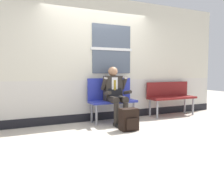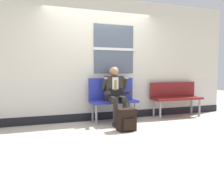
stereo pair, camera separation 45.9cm
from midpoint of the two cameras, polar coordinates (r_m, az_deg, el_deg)
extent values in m
plane|color=#B2A899|center=(4.68, 2.49, -9.48)|extent=(18.00, 18.00, 0.00)
cube|color=beige|center=(5.32, -0.72, 12.62)|extent=(6.89, 0.12, 1.88)
cube|color=beige|center=(5.30, -0.70, -1.61)|extent=(6.89, 0.12, 0.76)
cube|color=black|center=(5.38, -0.70, -6.60)|extent=(6.89, 0.14, 0.18)
cube|color=#4C5666|center=(5.35, 2.99, 10.09)|extent=(0.97, 0.02, 1.12)
cube|color=silver|center=(5.34, 3.03, 10.10)|extent=(1.05, 0.03, 0.06)
cube|color=#28339E|center=(5.07, 3.06, -3.05)|extent=(1.06, 0.42, 0.05)
cube|color=#28339E|center=(5.21, 2.31, 0.15)|extent=(1.06, 0.04, 0.49)
cylinder|color=gray|center=(4.82, -1.23, -6.39)|extent=(0.05, 0.05, 0.44)
cylinder|color=gray|center=(5.10, -2.31, -5.78)|extent=(0.05, 0.05, 0.44)
cylinder|color=gray|center=(5.17, 8.33, -5.68)|extent=(0.05, 0.05, 0.44)
cylinder|color=gray|center=(5.43, 6.84, -5.16)|extent=(0.05, 0.05, 0.44)
cube|color=maroon|center=(5.92, 18.17, -2.17)|extent=(1.29, 0.42, 0.05)
cube|color=maroon|center=(6.04, 17.17, 0.00)|extent=(1.29, 0.04, 0.37)
cylinder|color=gray|center=(5.50, 14.38, -5.14)|extent=(0.05, 0.05, 0.44)
cylinder|color=gray|center=(5.75, 12.70, -4.69)|extent=(0.05, 0.05, 0.44)
cylinder|color=gray|center=(6.20, 23.11, -4.27)|extent=(0.05, 0.05, 0.44)
cylinder|color=gray|center=(6.42, 21.29, -3.92)|extent=(0.05, 0.05, 0.44)
cylinder|color=#2D2823|center=(4.83, 2.83, -2.61)|extent=(0.15, 0.40, 0.15)
cylinder|color=#2D2823|center=(4.70, 3.71, -6.37)|extent=(0.11, 0.11, 0.49)
cube|color=black|center=(4.69, 3.99, -8.99)|extent=(0.10, 0.26, 0.07)
cylinder|color=#2D2823|center=(4.92, 5.20, -2.49)|extent=(0.15, 0.40, 0.15)
cylinder|color=#2D2823|center=(4.79, 6.13, -6.17)|extent=(0.11, 0.11, 0.49)
cube|color=black|center=(4.78, 6.43, -8.75)|extent=(0.10, 0.26, 0.07)
cube|color=#2D2823|center=(5.04, 3.08, 0.33)|extent=(0.40, 0.18, 0.55)
cube|color=silver|center=(4.95, 3.51, 0.83)|extent=(0.14, 0.01, 0.38)
cube|color=olive|center=(4.95, 3.54, 0.47)|extent=(0.05, 0.01, 0.33)
sphere|color=#9E7051|center=(5.03, 3.10, 4.53)|extent=(0.21, 0.21, 0.21)
cylinder|color=#2D2823|center=(4.88, 0.80, 1.48)|extent=(0.09, 0.25, 0.30)
cylinder|color=#2D2823|center=(4.74, 1.52, -0.95)|extent=(0.08, 0.27, 0.12)
cylinder|color=#2D2823|center=(5.07, 5.89, 1.58)|extent=(0.09, 0.25, 0.30)
cylinder|color=#2D2823|center=(4.93, 6.73, -0.76)|extent=(0.08, 0.27, 0.12)
cube|color=black|center=(4.84, 4.17, -1.94)|extent=(0.32, 0.22, 0.02)
cube|color=black|center=(4.95, 3.57, -0.51)|extent=(0.32, 0.08, 0.21)
cube|color=black|center=(4.40, 6.63, -7.56)|extent=(0.34, 0.22, 0.43)
cube|color=black|center=(4.30, 7.40, -8.73)|extent=(0.24, 0.04, 0.21)
camera|label=1|loc=(0.23, -87.27, 0.23)|focal=36.43mm
camera|label=2|loc=(0.23, 92.73, -0.23)|focal=36.43mm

